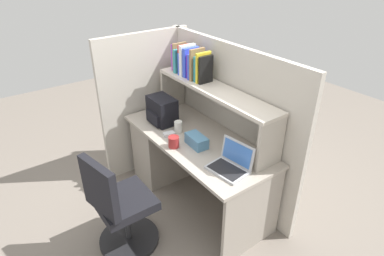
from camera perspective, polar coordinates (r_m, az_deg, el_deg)
The scene contains 13 objects.
ground_plane at distance 3.47m, azimuth 0.68°, elevation -12.11°, with size 8.00×8.00×0.00m, color slate.
desk at distance 3.48m, azimuth -3.09°, elevation -3.63°, with size 1.60×0.70×0.73m.
cubicle_partition_rear at distance 3.23m, azimuth 6.20°, elevation 1.02°, with size 1.84×0.05×1.55m, color #BCB5A8.
cubicle_partition_left at distance 3.63m, azimuth -7.89°, elevation 4.28°, with size 0.05×1.06×1.55m, color #BCB5A8.
overhead_hutch at distance 2.99m, azimuth 3.91°, elevation 5.27°, with size 1.44×0.28×0.45m.
reference_books_on_shelf at distance 3.18m, azimuth -0.28°, elevation 11.31°, with size 0.49×0.18×0.30m.
laptop at distance 2.62m, azimuth 6.81°, elevation -6.19°, with size 0.34×0.29×0.22m.
backpack at distance 3.26m, azimuth -5.33°, elevation 3.05°, with size 0.30×0.23×0.27m.
computer_mouse at distance 3.07m, azimuth -4.05°, elevation -1.06°, with size 0.06×0.10×0.03m, color silver.
paper_cup at distance 3.11m, azimuth -2.41°, elevation 0.23°, with size 0.08×0.08×0.11m, color white.
tissue_box at distance 2.90m, azimuth 0.80°, elevation -2.23°, with size 0.22×0.12×0.10m, color teal.
snack_canister at distance 2.88m, azimuth -3.21°, elevation -2.43°, with size 0.10×0.10×0.10m, color maroon.
office_chair at distance 2.83m, azimuth -12.47°, elevation -13.82°, with size 0.52×0.53×0.93m.
Camera 1 is at (2.09, -1.56, 2.29)m, focal length 30.57 mm.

